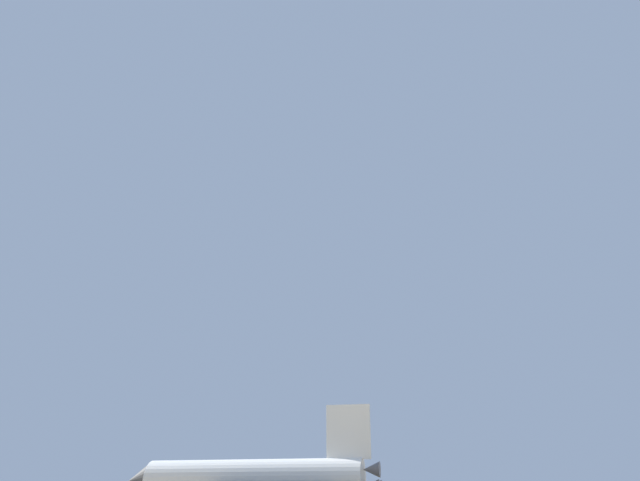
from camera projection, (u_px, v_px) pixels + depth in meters
name	position (u px, v px, depth m)	size (l,w,h in m)	color
space_shuttle	(250.00, 481.00, 89.67)	(38.80, 26.35, 15.80)	white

